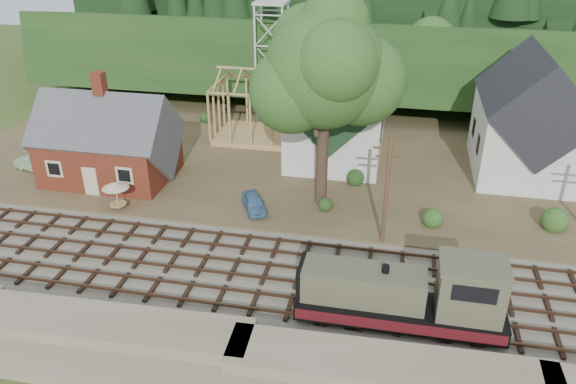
% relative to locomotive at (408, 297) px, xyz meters
% --- Properties ---
extents(ground, '(140.00, 140.00, 0.00)m').
position_rel_locomotive_xyz_m(ground, '(-8.75, 3.00, -2.01)').
color(ground, '#384C1E').
rests_on(ground, ground).
extents(embankment, '(64.00, 5.00, 1.60)m').
position_rel_locomotive_xyz_m(embankment, '(-8.75, -5.50, -2.01)').
color(embankment, '#7F7259').
rests_on(embankment, ground).
extents(railroad_bed, '(64.00, 11.00, 0.16)m').
position_rel_locomotive_xyz_m(railroad_bed, '(-8.75, 3.00, -1.93)').
color(railroad_bed, '#726B5B').
rests_on(railroad_bed, ground).
extents(village_flat, '(64.00, 26.00, 0.30)m').
position_rel_locomotive_xyz_m(village_flat, '(-8.75, 21.00, -1.86)').
color(village_flat, brown).
rests_on(village_flat, ground).
extents(hillside, '(70.00, 28.96, 12.74)m').
position_rel_locomotive_xyz_m(hillside, '(-8.75, 45.00, -2.01)').
color(hillside, '#1E3F19').
rests_on(hillside, ground).
extents(ridge, '(80.00, 20.00, 12.00)m').
position_rel_locomotive_xyz_m(ridge, '(-8.75, 61.00, -2.01)').
color(ridge, black).
rests_on(ridge, ground).
extents(depot, '(10.80, 7.41, 9.00)m').
position_rel_locomotive_xyz_m(depot, '(-24.75, 14.00, 1.21)').
color(depot, '#5E2215').
rests_on(depot, village_flat).
extents(church, '(8.40, 15.17, 13.00)m').
position_rel_locomotive_xyz_m(church, '(-6.75, 22.68, 3.17)').
color(church, silver).
rests_on(church, village_flat).
extents(farmhouse, '(8.40, 10.80, 10.60)m').
position_rel_locomotive_xyz_m(farmhouse, '(9.25, 22.00, 2.86)').
color(farmhouse, silver).
rests_on(farmhouse, village_flat).
extents(timber_frame, '(8.20, 6.20, 6.99)m').
position_rel_locomotive_xyz_m(timber_frame, '(-14.75, 25.00, 1.26)').
color(timber_frame, tan).
rests_on(timber_frame, village_flat).
extents(lattice_tower, '(3.20, 3.20, 12.12)m').
position_rel_locomotive_xyz_m(lattice_tower, '(-14.75, 31.00, 8.02)').
color(lattice_tower, silver).
rests_on(lattice_tower, village_flat).
extents(big_tree, '(10.90, 8.40, 14.70)m').
position_rel_locomotive_xyz_m(big_tree, '(-6.58, 13.08, 8.21)').
color(big_tree, '#38281E').
rests_on(big_tree, village_flat).
extents(telegraph_pole_near, '(2.20, 0.28, 8.00)m').
position_rel_locomotive_xyz_m(telegraph_pole_near, '(-1.75, 8.20, 2.24)').
color(telegraph_pole_near, '#4C331E').
rests_on(telegraph_pole_near, ground).
extents(locomotive, '(11.15, 2.79, 4.48)m').
position_rel_locomotive_xyz_m(locomotive, '(0.00, 0.00, 0.00)').
color(locomotive, black).
rests_on(locomotive, railroad_bed).
extents(car_blue, '(2.88, 3.77, 1.20)m').
position_rel_locomotive_xyz_m(car_blue, '(-11.50, 10.71, -1.11)').
color(car_blue, '#5485B4').
rests_on(car_blue, village_flat).
extents(car_green, '(3.89, 2.12, 1.21)m').
position_rel_locomotive_xyz_m(car_green, '(-31.97, 13.73, -1.10)').
color(car_green, '#7EAD77').
rests_on(car_green, village_flat).
extents(car_red, '(4.93, 3.98, 1.25)m').
position_rel_locomotive_xyz_m(car_red, '(12.10, 22.33, -1.08)').
color(car_red, red).
rests_on(car_red, village_flat).
extents(patio_set, '(2.00, 2.00, 2.22)m').
position_rel_locomotive_xyz_m(patio_set, '(-21.68, 8.83, 0.18)').
color(patio_set, silver).
rests_on(patio_set, village_flat).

